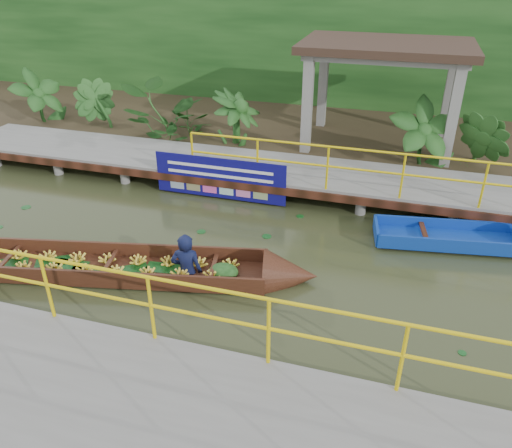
# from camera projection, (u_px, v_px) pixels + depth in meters

# --- Properties ---
(ground) EXTENTS (80.00, 80.00, 0.00)m
(ground) POSITION_uv_depth(u_px,v_px,m) (192.00, 254.00, 9.86)
(ground) COLOR #2E361B
(ground) RESTS_ON ground
(land_strip) EXTENTS (30.00, 8.00, 0.45)m
(land_strip) POSITION_uv_depth(u_px,v_px,m) (283.00, 129.00, 16.05)
(land_strip) COLOR #2E2417
(land_strip) RESTS_ON ground
(far_dock) EXTENTS (16.00, 2.06, 1.66)m
(far_dock) POSITION_uv_depth(u_px,v_px,m) (245.00, 168.00, 12.50)
(far_dock) COLOR slate
(far_dock) RESTS_ON ground
(near_dock) EXTENTS (18.00, 2.40, 1.73)m
(near_dock) POSITION_uv_depth(u_px,v_px,m) (129.00, 426.00, 5.95)
(near_dock) COLOR slate
(near_dock) RESTS_ON ground
(pavilion) EXTENTS (4.40, 3.00, 3.00)m
(pavilion) POSITION_uv_depth(u_px,v_px,m) (386.00, 57.00, 13.03)
(pavilion) COLOR slate
(pavilion) RESTS_ON ground
(foliage_backdrop) EXTENTS (30.00, 0.80, 4.00)m
(foliage_backdrop) POSITION_uv_depth(u_px,v_px,m) (302.00, 57.00, 17.28)
(foliage_backdrop) COLOR #143B12
(foliage_backdrop) RESTS_ON ground
(vendor_boat) EXTENTS (9.60, 2.91, 2.02)m
(vendor_boat) POSITION_uv_depth(u_px,v_px,m) (74.00, 262.00, 9.23)
(vendor_boat) COLOR #361A0E
(vendor_boat) RESTS_ON ground
(moored_blue_boat) EXTENTS (3.45, 1.36, 0.80)m
(moored_blue_boat) POSITION_uv_depth(u_px,v_px,m) (489.00, 241.00, 10.03)
(moored_blue_boat) COLOR #0D3499
(moored_blue_boat) RESTS_ON ground
(blue_banner) EXTENTS (3.22, 0.04, 1.01)m
(blue_banner) POSITION_uv_depth(u_px,v_px,m) (220.00, 178.00, 11.75)
(blue_banner) COLOR #0F0C64
(blue_banner) RESTS_ON ground
(tropical_plants) EXTENTS (14.45, 1.45, 1.81)m
(tropical_plants) POSITION_uv_depth(u_px,v_px,m) (229.00, 110.00, 13.92)
(tropical_plants) COLOR #143B12
(tropical_plants) RESTS_ON ground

